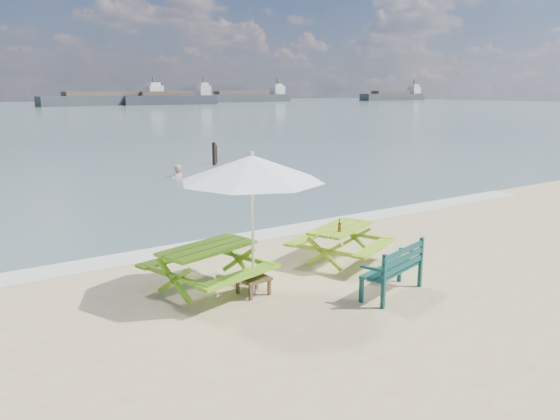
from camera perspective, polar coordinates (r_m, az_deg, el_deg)
foam_strip at (r=13.06m, az=-5.46°, el=-3.21°), size 22.00×0.90×0.01m
picnic_table_left at (r=9.83m, az=-7.51°, el=-6.21°), size 2.18×2.32×0.83m
picnic_table_right at (r=11.39m, az=6.33°, el=-3.70°), size 2.20×2.30×0.77m
park_bench at (r=9.85m, az=11.59°, el=-7.10°), size 1.52×0.85×0.89m
side_table at (r=9.69m, az=-2.81°, el=-7.84°), size 0.53×0.53×0.32m
patio_umbrella at (r=9.18m, az=-2.94°, el=4.36°), size 2.63×2.63×2.46m
beer_bottle at (r=10.87m, az=6.24°, el=-1.81°), size 0.07×0.07×0.27m
swimmer at (r=23.01m, az=-10.67°, el=2.46°), size 0.73×0.55×1.81m
mooring_pilings at (r=26.42m, az=-6.83°, el=5.63°), size 0.57×0.77×1.29m
cargo_ships at (r=141.08m, az=-9.11°, el=11.42°), size 159.48×20.28×4.40m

